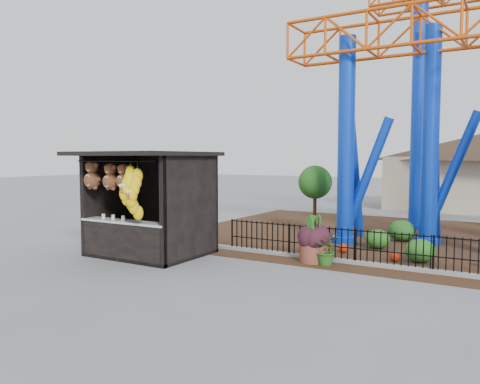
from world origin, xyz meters
The scene contains 10 objects.
ground centered at (0.00, 0.00, 0.00)m, with size 120.00×120.00×0.00m, color slate.
mulch_bed centered at (4.00, 8.00, 0.01)m, with size 18.00×12.00×0.02m, color #331E11.
curb centered at (4.00, 3.00, 0.06)m, with size 18.00×0.18×0.12m, color gray.
prize_booth centered at (-3.00, 0.90, 1.54)m, with size 3.50×3.40×3.12m.
picket_fence centered at (4.90, 3.00, 0.50)m, with size 12.20×0.06×1.00m, color black, non-canonical shape.
roller_coaster centered at (5.12, 8.23, 6.44)m, with size 11.00×6.37×10.82m.
terracotta_planter centered at (1.69, 2.70, 0.30)m, with size 0.80×0.80×0.60m, color brown.
planter_foliage centered at (1.69, 2.70, 0.92)m, with size 0.70×0.70×0.64m, color black.
potted_plant centered at (2.15, 2.53, 0.42)m, with size 0.75×0.65×0.83m, color #1D581A.
landscaping centered at (4.28, 5.84, 0.33)m, with size 7.31×4.10×0.74m.
Camera 1 is at (6.58, -9.53, 2.95)m, focal length 35.00 mm.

